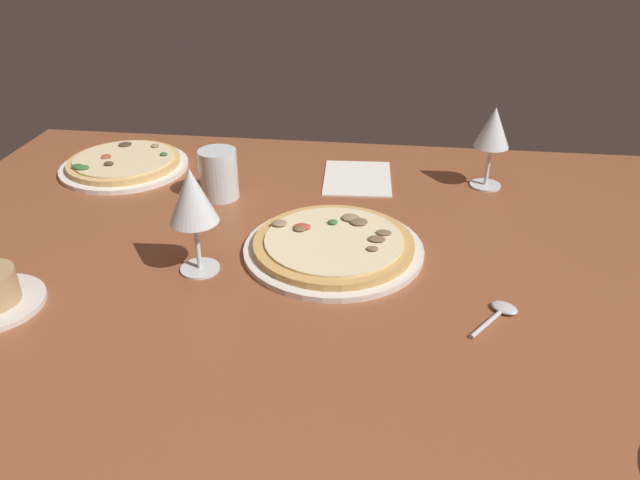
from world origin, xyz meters
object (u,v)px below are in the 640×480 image
pizza_side (124,164)px  wine_glass_far (192,198)px  wine_glass_near (493,130)px  spoon (500,312)px  paper_menu (357,178)px  pizza_main (334,245)px  water_glass (219,176)px

pizza_side → wine_glass_far: size_ratio=1.56×
wine_glass_near → pizza_side: bearing=0.6°
spoon → wine_glass_near: bearing=-93.3°
paper_menu → spoon: size_ratio=1.84×
pizza_side → spoon: size_ratio=2.81×
pizza_main → wine_glass_far: size_ratio=1.72×
water_glass → paper_menu: bearing=-155.1°
water_glass → spoon: (-50.31, 33.13, -3.97)cm
pizza_side → water_glass: (-24.68, 11.17, 3.22)cm
pizza_side → wine_glass_far: 49.00cm
pizza_main → paper_menu: (-1.73, -30.80, -1.06)cm
pizza_side → wine_glass_near: 78.34cm
wine_glass_near → paper_menu: (26.49, -0.33, -11.98)cm
wine_glass_near → spoon: size_ratio=1.71×
pizza_side → paper_menu: size_ratio=1.52×
paper_menu → spoon: (-23.91, 45.41, 0.31)cm
spoon → pizza_side: bearing=-30.6°
pizza_main → pizza_side: size_ratio=1.10×
water_glass → paper_menu: 29.43cm
wine_glass_far → paper_menu: (-22.43, -39.17, -12.55)cm
pizza_main → spoon: pizza_main is taller
wine_glass_far → wine_glass_near: wine_glass_far is taller
wine_glass_far → spoon: (-46.34, 6.24, -12.24)cm
wine_glass_far → wine_glass_near: size_ratio=1.06×
pizza_main → spoon: (-25.64, 14.61, -0.75)cm
wine_glass_near → spoon: bearing=86.7°
water_glass → paper_menu: (-26.40, -12.28, -4.28)cm
water_glass → paper_menu: water_glass is taller
wine_glass_far → pizza_side: bearing=-53.0°
pizza_side → wine_glass_far: wine_glass_far is taller
pizza_side → paper_menu: pizza_side is taller
wine_glass_far → spoon: bearing=172.3°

